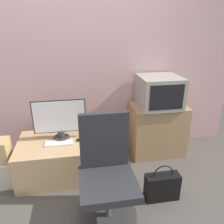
# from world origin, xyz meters

# --- Properties ---
(ground_plane) EXTENTS (12.00, 12.00, 0.00)m
(ground_plane) POSITION_xyz_m (0.00, 0.00, 0.00)
(ground_plane) COLOR #4C4742
(wall_back) EXTENTS (4.40, 0.05, 2.60)m
(wall_back) POSITION_xyz_m (0.00, 1.32, 1.30)
(wall_back) COLOR #CC9EA3
(wall_back) RESTS_ON ground_plane
(desk) EXTENTS (1.16, 0.67, 0.43)m
(desk) POSITION_xyz_m (-0.11, 0.77, 0.22)
(desk) COLOR tan
(desk) RESTS_ON ground_plane
(side_stand) EXTENTS (0.71, 0.46, 0.69)m
(side_stand) POSITION_xyz_m (1.05, 1.04, 0.34)
(side_stand) COLOR #A37F56
(side_stand) RESTS_ON ground_plane
(main_monitor) EXTENTS (0.59, 0.18, 0.47)m
(main_monitor) POSITION_xyz_m (-0.20, 0.84, 0.68)
(main_monitor) COLOR #2D2D2D
(main_monitor) RESTS_ON desk
(keyboard) EXTENTS (0.31, 0.12, 0.01)m
(keyboard) POSITION_xyz_m (-0.23, 0.72, 0.44)
(keyboard) COLOR silver
(keyboard) RESTS_ON desk
(mouse) EXTENTS (0.07, 0.04, 0.03)m
(mouse) POSITION_xyz_m (0.00, 0.74, 0.45)
(mouse) COLOR black
(mouse) RESTS_ON desk
(crt_tv) EXTENTS (0.51, 0.50, 0.39)m
(crt_tv) POSITION_xyz_m (1.04, 1.02, 0.88)
(crt_tv) COLOR gray
(crt_tv) RESTS_ON side_stand
(office_chair) EXTENTS (0.54, 0.54, 0.96)m
(office_chair) POSITION_xyz_m (0.22, 0.09, 0.40)
(office_chair) COLOR #333333
(office_chair) RESTS_ON ground_plane
(cardboard_box_lower) EXTENTS (0.24, 0.27, 0.30)m
(cardboard_box_lower) POSITION_xyz_m (-0.85, 0.70, 0.15)
(cardboard_box_lower) COLOR beige
(cardboard_box_lower) RESTS_ON ground_plane
(cardboard_box_upper) EXTENTS (0.19, 0.21, 0.24)m
(cardboard_box_upper) POSITION_xyz_m (-0.85, 0.70, 0.42)
(cardboard_box_upper) COLOR tan
(cardboard_box_upper) RESTS_ON cardboard_box_lower
(handbag) EXTENTS (0.35, 0.13, 0.40)m
(handbag) POSITION_xyz_m (0.80, 0.17, 0.15)
(handbag) COLOR black
(handbag) RESTS_ON ground_plane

